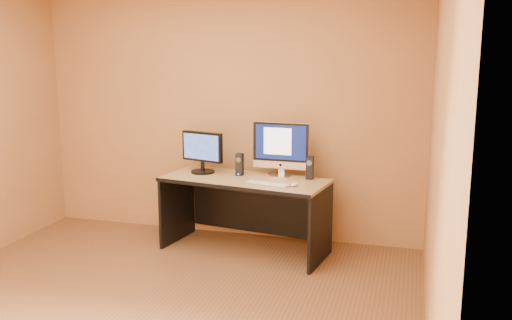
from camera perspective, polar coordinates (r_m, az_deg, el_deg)
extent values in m
plane|color=brown|center=(4.43, -11.18, -14.98)|extent=(4.00, 4.00, 0.00)
cube|color=silver|center=(5.15, 1.15, -2.40)|extent=(0.43, 0.21, 0.02)
ellipsoid|color=silver|center=(5.11, 3.86, -2.43)|extent=(0.08, 0.11, 0.03)
cylinder|color=black|center=(5.60, 2.24, -1.34)|extent=(0.07, 0.21, 0.01)
cylinder|color=black|center=(5.61, 1.89, -1.33)|extent=(0.11, 0.14, 0.01)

